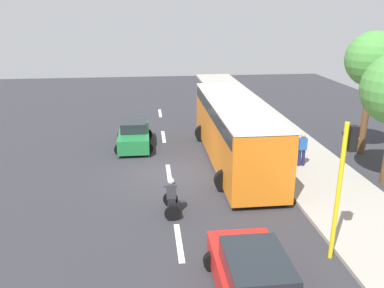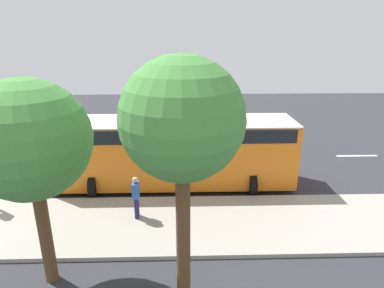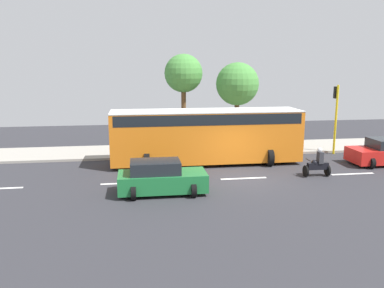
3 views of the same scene
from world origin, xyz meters
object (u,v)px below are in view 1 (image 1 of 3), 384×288
(pedestrian_near_signal, at_px, (302,148))
(car_green, at_px, (134,135))
(car_red, at_px, (253,277))
(traffic_light_corner, at_px, (344,173))
(motorcycle, at_px, (171,198))
(city_bus, at_px, (234,127))
(street_tree_south, at_px, (373,60))

(pedestrian_near_signal, bearing_deg, car_green, 152.42)
(car_green, height_order, car_red, same)
(car_red, height_order, traffic_light_corner, traffic_light_corner)
(car_red, distance_m, traffic_light_corner, 4.13)
(car_red, bearing_deg, motorcycle, 110.31)
(car_green, xyz_separation_m, city_bus, (5.20, -3.01, 1.14))
(car_green, distance_m, city_bus, 6.11)
(car_green, distance_m, motorcycle, 8.43)
(city_bus, relative_size, traffic_light_corner, 2.44)
(motorcycle, distance_m, traffic_light_corner, 6.49)
(motorcycle, height_order, pedestrian_near_signal, pedestrian_near_signal)
(pedestrian_near_signal, relative_size, traffic_light_corner, 0.38)
(pedestrian_near_signal, height_order, traffic_light_corner, traffic_light_corner)
(motorcycle, height_order, street_tree_south, street_tree_south)
(car_red, height_order, motorcycle, motorcycle)
(city_bus, distance_m, motorcycle, 6.48)
(city_bus, relative_size, motorcycle, 7.19)
(motorcycle, bearing_deg, car_red, -69.69)
(car_red, distance_m, street_tree_south, 14.70)
(pedestrian_near_signal, relative_size, street_tree_south, 0.26)
(car_green, bearing_deg, traffic_light_corner, -60.70)
(traffic_light_corner, bearing_deg, pedestrian_near_signal, 76.67)
(car_red, xyz_separation_m, city_bus, (1.68, 10.38, 1.13))
(car_green, height_order, city_bus, city_bus)
(car_red, bearing_deg, traffic_light_corner, 27.82)
(pedestrian_near_signal, xyz_separation_m, traffic_light_corner, (-1.75, -7.40, 1.87))
(motorcycle, height_order, traffic_light_corner, traffic_light_corner)
(motorcycle, bearing_deg, pedestrian_near_signal, 30.19)
(car_green, relative_size, street_tree_south, 0.60)
(car_green, height_order, pedestrian_near_signal, pedestrian_near_signal)
(car_red, bearing_deg, city_bus, 80.79)
(pedestrian_near_signal, xyz_separation_m, street_tree_south, (4.12, 1.79, 4.01))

